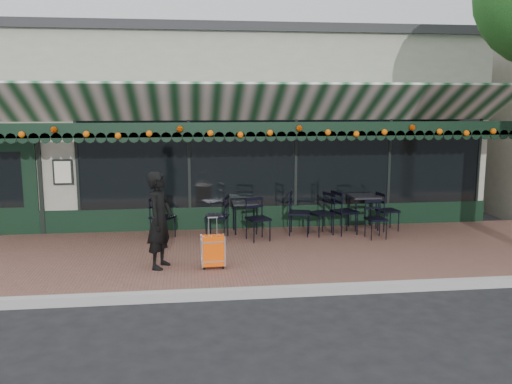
{
  "coord_description": "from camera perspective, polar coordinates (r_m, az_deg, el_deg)",
  "views": [
    {
      "loc": [
        -0.99,
        -8.02,
        2.98
      ],
      "look_at": [
        0.2,
        1.6,
        1.37
      ],
      "focal_mm": 38.0,
      "sensor_mm": 36.0,
      "label": 1
    }
  ],
  "objects": [
    {
      "name": "chair_b_left",
      "position": [
        11.4,
        -4.12,
        -2.59
      ],
      "size": [
        0.57,
        0.57,
        0.93
      ],
      "primitive_type": null,
      "rotation": [
        0.0,
        0.0,
        -1.84
      ],
      "color": "black",
      "rests_on": "sidewalk"
    },
    {
      "name": "cafe_table_a",
      "position": [
        12.42,
        11.29,
        -0.71
      ],
      "size": [
        0.62,
        0.62,
        0.76
      ],
      "color": "black",
      "rests_on": "sidewalk"
    },
    {
      "name": "curb",
      "position": [
        8.52,
        0.06,
        -10.54
      ],
      "size": [
        18.0,
        0.16,
        0.15
      ],
      "primitive_type": "cube",
      "color": "#9E9E99",
      "rests_on": "ground"
    },
    {
      "name": "chair_b_right",
      "position": [
        11.7,
        4.6,
        -2.25
      ],
      "size": [
        0.58,
        0.58,
        0.94
      ],
      "primitive_type": null,
      "rotation": [
        0.0,
        0.0,
        1.3
      ],
      "color": "black",
      "rests_on": "sidewalk"
    },
    {
      "name": "suitcase",
      "position": [
        9.41,
        -4.54,
        -6.23
      ],
      "size": [
        0.4,
        0.23,
        0.89
      ],
      "rotation": [
        0.0,
        0.0,
        0.04
      ],
      "color": "#F74E07",
      "rests_on": "sidewalk"
    },
    {
      "name": "restaurant_building",
      "position": [
        15.91,
        -3.49,
        6.85
      ],
      "size": [
        12.0,
        9.6,
        4.5
      ],
      "color": "gray",
      "rests_on": "ground"
    },
    {
      "name": "chair_b_front",
      "position": [
        11.2,
        0.23,
        -2.89
      ],
      "size": [
        0.56,
        0.56,
        0.89
      ],
      "primitive_type": null,
      "rotation": [
        0.0,
        0.0,
        0.32
      ],
      "color": "black",
      "rests_on": "sidewalk"
    },
    {
      "name": "chair_solo",
      "position": [
        11.54,
        -9.8,
        -2.67
      ],
      "size": [
        0.61,
        0.61,
        0.88
      ],
      "primitive_type": null,
      "rotation": [
        0.0,
        0.0,
        1.0
      ],
      "color": "black",
      "rests_on": "sidewalk"
    },
    {
      "name": "chair_a_right",
      "position": [
        11.89,
        9.32,
        -2.09
      ],
      "size": [
        0.6,
        0.6,
        0.97
      ],
      "primitive_type": null,
      "rotation": [
        0.0,
        0.0,
        1.87
      ],
      "color": "black",
      "rests_on": "sidewalk"
    },
    {
      "name": "sidewalk",
      "position": [
        10.48,
        -1.36,
        -6.68
      ],
      "size": [
        18.0,
        4.0,
        0.15
      ],
      "primitive_type": "cube",
      "color": "brown",
      "rests_on": "ground"
    },
    {
      "name": "cafe_table_b",
      "position": [
        11.86,
        -1.17,
        -1.4
      ],
      "size": [
        0.55,
        0.55,
        0.67
      ],
      "color": "black",
      "rests_on": "sidewalk"
    },
    {
      "name": "chair_a_left",
      "position": [
        11.75,
        6.88,
        -2.28
      ],
      "size": [
        0.6,
        0.6,
        0.92
      ],
      "primitive_type": null,
      "rotation": [
        0.0,
        0.0,
        -1.18
      ],
      "color": "black",
      "rests_on": "sidewalk"
    },
    {
      "name": "chair_a_extra",
      "position": [
        12.43,
        13.69,
        -1.96
      ],
      "size": [
        0.5,
        0.5,
        0.87
      ],
      "primitive_type": null,
      "rotation": [
        0.0,
        0.0,
        1.72
      ],
      "color": "black",
      "rests_on": "sidewalk"
    },
    {
      "name": "chair_a_front",
      "position": [
        11.64,
        12.51,
        -2.84
      ],
      "size": [
        0.44,
        0.44,
        0.81
      ],
      "primitive_type": null,
      "rotation": [
        0.0,
        0.0,
        0.09
      ],
      "color": "black",
      "rests_on": "sidewalk"
    },
    {
      "name": "ground",
      "position": [
        8.62,
        -0.01,
        -10.83
      ],
      "size": [
        80.0,
        80.0,
        0.0
      ],
      "primitive_type": "plane",
      "color": "black",
      "rests_on": "ground"
    },
    {
      "name": "woman",
      "position": [
        9.43,
        -10.11,
        -2.93
      ],
      "size": [
        0.58,
        0.71,
        1.68
      ],
      "primitive_type": "imported",
      "rotation": [
        0.0,
        0.0,
        1.23
      ],
      "color": "black",
      "rests_on": "sidewalk"
    }
  ]
}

